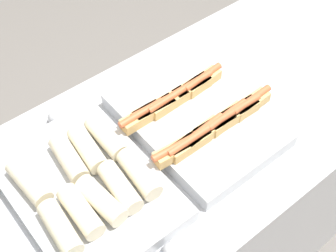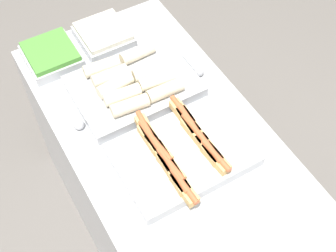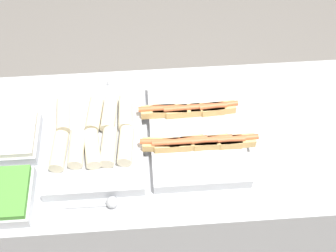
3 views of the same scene
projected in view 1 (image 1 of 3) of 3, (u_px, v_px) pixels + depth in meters
name	position (u px, v px, depth m)	size (l,w,h in m)	color
ground_plane	(189.00, 249.00, 2.22)	(12.00, 12.00, 0.00)	slate
counter	(194.00, 198.00, 1.86)	(1.85, 0.78, 0.93)	#B7BABF
tray_hotdogs	(196.00, 118.00, 1.47)	(0.46, 0.51, 0.10)	#B7BABF
tray_wraps	(87.00, 186.00, 1.30)	(0.38, 0.52, 0.11)	#B7BABF
serving_spoon_far	(51.00, 120.00, 1.48)	(0.20, 0.05, 0.05)	#B2B5BA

